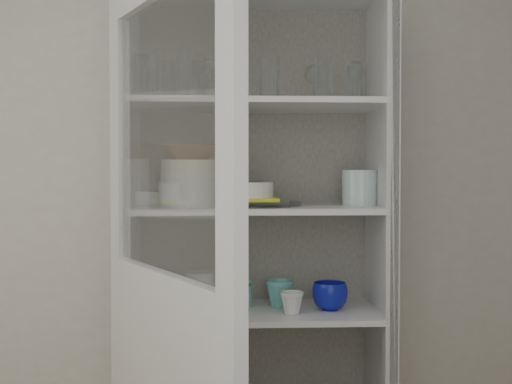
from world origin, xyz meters
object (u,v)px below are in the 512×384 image
(goblet_1, at_px, (205,83))
(goblet_2, at_px, (314,83))
(goblet_3, at_px, (355,81))
(white_ramekin, at_px, (256,190))
(measuring_cups, at_px, (192,309))
(cupboard_door, at_px, (166,351))
(yellow_trivet, at_px, (256,199))
(grey_bowl_stack, at_px, (360,188))
(mug_blue, at_px, (330,296))
(plate_stack_front, at_px, (189,192))
(mug_teal, at_px, (279,293))
(teal_jar, at_px, (241,294))
(terracotta_bowl, at_px, (188,153))
(white_canister, at_px, (200,289))
(glass_platter, at_px, (256,204))
(goblet_0, at_px, (153,86))
(mug_white, at_px, (292,303))
(pantry_cabinet, at_px, (255,286))
(cream_bowl, at_px, (188,169))
(plate_stack_back, at_px, (153,198))

(goblet_1, bearing_deg, goblet_2, -1.38)
(goblet_3, relative_size, white_ramekin, 1.36)
(measuring_cups, bearing_deg, cupboard_door, -94.98)
(yellow_trivet, height_order, white_ramekin, white_ramekin)
(grey_bowl_stack, distance_m, mug_blue, 0.44)
(goblet_3, xyz_separation_m, plate_stack_front, (-0.66, -0.10, -0.44))
(plate_stack_front, relative_size, grey_bowl_stack, 1.57)
(mug_teal, bearing_deg, grey_bowl_stack, 16.46)
(goblet_2, relative_size, teal_jar, 1.82)
(plate_stack_front, bearing_deg, terracotta_bowl, 0.00)
(plate_stack_front, distance_m, mug_teal, 0.54)
(mug_teal, bearing_deg, plate_stack_front, -148.43)
(teal_jar, bearing_deg, white_canister, 178.69)
(goblet_3, distance_m, glass_platter, 0.63)
(yellow_trivet, relative_size, white_canister, 1.27)
(goblet_0, bearing_deg, mug_white, -21.42)
(white_canister, bearing_deg, teal_jar, -1.31)
(goblet_2, distance_m, mug_white, 0.88)
(goblet_3, relative_size, measuring_cups, 1.92)
(goblet_0, xyz_separation_m, mug_blue, (0.69, -0.15, -0.82))
(white_ramekin, xyz_separation_m, measuring_cups, (-0.24, -0.08, -0.44))
(pantry_cabinet, xyz_separation_m, mug_teal, (0.09, -0.03, -0.03))
(yellow_trivet, distance_m, grey_bowl_stack, 0.41)
(goblet_2, bearing_deg, terracotta_bowl, -163.61)
(white_ramekin, bearing_deg, teal_jar, 139.44)
(pantry_cabinet, relative_size, teal_jar, 20.55)
(teal_jar, bearing_deg, pantry_cabinet, 16.86)
(pantry_cabinet, distance_m, teal_jar, 0.06)
(goblet_0, relative_size, goblet_1, 0.85)
(teal_jar, bearing_deg, plate_stack_front, -158.44)
(goblet_3, xyz_separation_m, white_ramekin, (-0.40, -0.07, -0.43))
(cream_bowl, bearing_deg, plate_stack_front, 180.00)
(goblet_2, xyz_separation_m, grey_bowl_stack, (0.17, -0.10, -0.42))
(cupboard_door, relative_size, mug_white, 22.40)
(cupboard_door, bearing_deg, terracotta_bowl, 149.15)
(mug_white, xyz_separation_m, teal_jar, (-0.19, 0.14, 0.01))
(plate_stack_front, xyz_separation_m, grey_bowl_stack, (0.67, 0.05, 0.01))
(plate_stack_front, bearing_deg, goblet_2, 16.39)
(grey_bowl_stack, relative_size, mug_teal, 1.25)
(teal_jar, distance_m, white_canister, 0.16)
(terracotta_bowl, bearing_deg, goblet_1, 70.29)
(pantry_cabinet, distance_m, cupboard_door, 0.75)
(glass_platter, xyz_separation_m, teal_jar, (-0.05, 0.05, -0.36))
(goblet_1, relative_size, measuring_cups, 1.85)
(goblet_2, relative_size, mug_blue, 1.37)
(goblet_2, distance_m, grey_bowl_stack, 0.47)
(goblet_3, distance_m, plate_stack_back, 0.94)
(white_ramekin, xyz_separation_m, grey_bowl_stack, (0.41, 0.02, 0.01))
(goblet_1, height_order, cream_bowl, goblet_1)
(grey_bowl_stack, distance_m, teal_jar, 0.63)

